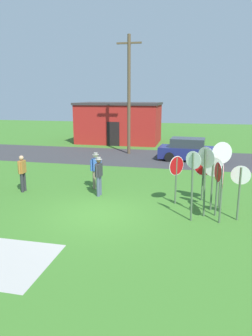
{
  "coord_description": "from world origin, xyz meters",
  "views": [
    {
      "loc": [
        3.34,
        -10.33,
        4.32
      ],
      "look_at": [
        0.57,
        2.15,
        1.3
      ],
      "focal_mm": 32.84,
      "sensor_mm": 36.0,
      "label": 1
    }
  ],
  "objects_px": {
    "person_in_dark_shirt": "(22,171)",
    "stop_sign_center_cluster": "(176,172)",
    "stop_sign_far_back": "(221,163)",
    "stop_sign_rear_right": "(213,174)",
    "stop_sign_nearest": "(222,183)",
    "stop_sign_rear_left": "(205,170)",
    "parked_car_on_street": "(190,150)",
    "stop_sign_leaning_left": "(240,184)",
    "stop_sign_tallest": "(203,171)",
    "stop_sign_low_front": "(217,180)",
    "person_on_left": "(99,174)",
    "person_in_teal": "(96,168)",
    "stop_sign_leaning_right": "(193,176)",
    "utility_pole": "(129,94)"
  },
  "relations": [
    {
      "from": "stop_sign_leaning_right",
      "to": "person_on_left",
      "type": "distance_m",
      "value": 4.52
    },
    {
      "from": "stop_sign_rear_right",
      "to": "stop_sign_low_front",
      "type": "height_order",
      "value": "stop_sign_rear_right"
    },
    {
      "from": "stop_sign_leaning_right",
      "to": "stop_sign_nearest",
      "type": "relative_size",
      "value": 1.19
    },
    {
      "from": "stop_sign_center_cluster",
      "to": "person_in_teal",
      "type": "bearing_deg",
      "value": 160.77
    },
    {
      "from": "utility_pole",
      "to": "person_on_left",
      "type": "relative_size",
      "value": 4.91
    },
    {
      "from": "person_in_dark_shirt",
      "to": "parked_car_on_street",
      "type": "bearing_deg",
      "value": 50.21
    },
    {
      "from": "stop_sign_nearest",
      "to": "person_in_teal",
      "type": "xyz_separation_m",
      "value": [
        -5.43,
        2.96,
        -0.46
      ]
    },
    {
      "from": "stop_sign_rear_right",
      "to": "person_on_left",
      "type": "distance_m",
      "value": 4.82
    },
    {
      "from": "stop_sign_rear_right",
      "to": "person_on_left",
      "type": "xyz_separation_m",
      "value": [
        -4.74,
        0.76,
        -0.44
      ]
    },
    {
      "from": "stop_sign_rear_right",
      "to": "stop_sign_leaning_left",
      "type": "bearing_deg",
      "value": -42.54
    },
    {
      "from": "person_in_dark_shirt",
      "to": "stop_sign_rear_right",
      "type": "bearing_deg",
      "value": -4.04
    },
    {
      "from": "stop_sign_leaning_left",
      "to": "person_on_left",
      "type": "bearing_deg",
      "value": 164.47
    },
    {
      "from": "utility_pole",
      "to": "person_on_left",
      "type": "xyz_separation_m",
      "value": [
        0.82,
        -10.2,
        -3.47
      ]
    },
    {
      "from": "stop_sign_rear_right",
      "to": "utility_pole",
      "type": "bearing_deg",
      "value": 116.89
    },
    {
      "from": "stop_sign_low_front",
      "to": "person_in_dark_shirt",
      "type": "xyz_separation_m",
      "value": [
        -8.47,
        1.14,
        -0.42
      ]
    },
    {
      "from": "stop_sign_center_cluster",
      "to": "stop_sign_rear_left",
      "type": "height_order",
      "value": "stop_sign_rear_left"
    },
    {
      "from": "stop_sign_leaning_right",
      "to": "stop_sign_nearest",
      "type": "bearing_deg",
      "value": 1.88
    },
    {
      "from": "person_in_teal",
      "to": "stop_sign_center_cluster",
      "type": "bearing_deg",
      "value": -19.23
    },
    {
      "from": "utility_pole",
      "to": "stop_sign_rear_right",
      "type": "xyz_separation_m",
      "value": [
        5.56,
        -10.96,
        -3.03
      ]
    },
    {
      "from": "stop_sign_low_front",
      "to": "person_on_left",
      "type": "relative_size",
      "value": 1.16
    },
    {
      "from": "stop_sign_far_back",
      "to": "stop_sign_rear_left",
      "type": "xyz_separation_m",
      "value": [
        -0.62,
        -1.14,
        -0.04
      ]
    },
    {
      "from": "parked_car_on_street",
      "to": "stop_sign_leaning_left",
      "type": "relative_size",
      "value": 2.23
    },
    {
      "from": "stop_sign_tallest",
      "to": "person_in_dark_shirt",
      "type": "height_order",
      "value": "stop_sign_tallest"
    },
    {
      "from": "parked_car_on_street",
      "to": "person_in_dark_shirt",
      "type": "height_order",
      "value": "person_in_dark_shirt"
    },
    {
      "from": "person_on_left",
      "to": "person_in_teal",
      "type": "distance_m",
      "value": 1.09
    },
    {
      "from": "stop_sign_leaning_right",
      "to": "person_in_dark_shirt",
      "type": "height_order",
      "value": "stop_sign_leaning_right"
    },
    {
      "from": "stop_sign_center_cluster",
      "to": "person_on_left",
      "type": "bearing_deg",
      "value": 174.34
    },
    {
      "from": "stop_sign_low_front",
      "to": "person_in_teal",
      "type": "relative_size",
      "value": 1.16
    },
    {
      "from": "stop_sign_far_back",
      "to": "utility_pole",
      "type": "bearing_deg",
      "value": 119.09
    },
    {
      "from": "stop_sign_center_cluster",
      "to": "stop_sign_low_front",
      "type": "distance_m",
      "value": 1.81
    },
    {
      "from": "stop_sign_far_back",
      "to": "stop_sign_rear_right",
      "type": "bearing_deg",
      "value": -127.06
    },
    {
      "from": "stop_sign_nearest",
      "to": "person_on_left",
      "type": "xyz_separation_m",
      "value": [
        -4.98,
        1.97,
        -0.46
      ]
    },
    {
      "from": "stop_sign_tallest",
      "to": "person_in_teal",
      "type": "height_order",
      "value": "stop_sign_tallest"
    },
    {
      "from": "stop_sign_rear_right",
      "to": "stop_sign_leaning_right",
      "type": "xyz_separation_m",
      "value": [
        -0.74,
        -1.24,
        0.22
      ]
    },
    {
      "from": "stop_sign_rear_right",
      "to": "stop_sign_rear_left",
      "type": "distance_m",
      "value": 0.87
    },
    {
      "from": "person_in_teal",
      "to": "utility_pole",
      "type": "bearing_deg",
      "value": 92.31
    },
    {
      "from": "person_in_dark_shirt",
      "to": "stop_sign_center_cluster",
      "type": "bearing_deg",
      "value": -1.36
    },
    {
      "from": "stop_sign_leaning_left",
      "to": "stop_sign_far_back",
      "type": "bearing_deg",
      "value": 114.98
    },
    {
      "from": "parked_car_on_street",
      "to": "stop_sign_leaning_right",
      "type": "xyz_separation_m",
      "value": [
        0.21,
        -10.68,
        0.96
      ]
    },
    {
      "from": "stop_sign_leaning_right",
      "to": "person_in_dark_shirt",
      "type": "distance_m",
      "value": 7.84
    },
    {
      "from": "stop_sign_tallest",
      "to": "stop_sign_leaning_left",
      "type": "height_order",
      "value": "stop_sign_leaning_left"
    },
    {
      "from": "parked_car_on_street",
      "to": "stop_sign_rear_right",
      "type": "bearing_deg",
      "value": -84.2
    },
    {
      "from": "stop_sign_far_back",
      "to": "stop_sign_low_front",
      "type": "bearing_deg",
      "value": -100.18
    },
    {
      "from": "stop_sign_nearest",
      "to": "stop_sign_rear_left",
      "type": "relative_size",
      "value": 0.82
    },
    {
      "from": "utility_pole",
      "to": "stop_sign_tallest",
      "type": "xyz_separation_m",
      "value": [
        5.24,
        -9.87,
        -3.18
      ]
    },
    {
      "from": "parked_car_on_street",
      "to": "person_in_teal",
      "type": "distance_m",
      "value": 8.78
    },
    {
      "from": "utility_pole",
      "to": "stop_sign_center_cluster",
      "type": "bearing_deg",
      "value": -68.38
    },
    {
      "from": "utility_pole",
      "to": "stop_sign_far_back",
      "type": "distance_m",
      "value": 12.36
    },
    {
      "from": "stop_sign_tallest",
      "to": "stop_sign_leaning_left",
      "type": "bearing_deg",
      "value": -57.82
    },
    {
      "from": "stop_sign_leaning_left",
      "to": "stop_sign_center_cluster",
      "type": "bearing_deg",
      "value": 151.48
    }
  ]
}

